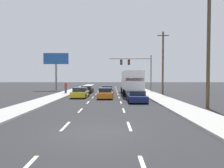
# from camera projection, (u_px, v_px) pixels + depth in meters

# --- Properties ---
(ground_plane) EXTENTS (140.00, 140.00, 0.00)m
(ground_plane) POSITION_uv_depth(u_px,v_px,m) (108.00, 92.00, 34.30)
(ground_plane) COLOR #2B2B2D
(sidewalk_right) EXTENTS (2.63, 80.00, 0.14)m
(sidewalk_right) POSITION_uv_depth(u_px,v_px,m) (152.00, 94.00, 29.27)
(sidewalk_right) COLOR #B2AFA8
(sidewalk_right) RESTS_ON ground_plane
(sidewalk_left) EXTENTS (2.63, 80.00, 0.14)m
(sidewalk_left) POSITION_uv_depth(u_px,v_px,m) (63.00, 94.00, 29.34)
(sidewalk_left) COLOR #B2AFA8
(sidewalk_left) RESTS_ON ground_plane
(lane_markings) EXTENTS (3.54, 52.00, 0.01)m
(lane_markings) POSITION_uv_depth(u_px,v_px,m) (108.00, 94.00, 30.55)
(lane_markings) COLOR silver
(lane_markings) RESTS_ON ground_plane
(car_black) EXTENTS (1.93, 4.31, 1.17)m
(car_black) POSITION_uv_depth(u_px,v_px,m) (88.00, 90.00, 32.71)
(car_black) COLOR black
(car_black) RESTS_ON ground_plane
(car_yellow) EXTENTS (1.98, 4.13, 1.30)m
(car_yellow) POSITION_uv_depth(u_px,v_px,m) (81.00, 93.00, 25.61)
(car_yellow) COLOR yellow
(car_yellow) RESTS_ON ground_plane
(car_blue) EXTENTS (1.98, 4.17, 1.20)m
(car_blue) POSITION_uv_depth(u_px,v_px,m) (108.00, 90.00, 32.45)
(car_blue) COLOR #1E389E
(car_blue) RESTS_ON ground_plane
(car_orange) EXTENTS (1.91, 4.46, 1.29)m
(car_orange) POSITION_uv_depth(u_px,v_px,m) (106.00, 93.00, 24.83)
(car_orange) COLOR orange
(car_orange) RESTS_ON ground_plane
(box_truck) EXTENTS (2.73, 8.97, 3.46)m
(box_truck) POSITION_uv_depth(u_px,v_px,m) (132.00, 81.00, 28.90)
(box_truck) COLOR white
(box_truck) RESTS_ON ground_plane
(car_navy) EXTENTS (1.99, 4.48, 1.20)m
(car_navy) POSITION_uv_depth(u_px,v_px,m) (137.00, 97.00, 21.13)
(car_navy) COLOR #141E4C
(car_navy) RESTS_ON ground_plane
(traffic_signal_mast) EXTENTS (7.87, 0.69, 6.72)m
(traffic_signal_mast) POSITION_uv_depth(u_px,v_px,m) (135.00, 65.00, 37.06)
(traffic_signal_mast) COLOR #595B56
(traffic_signal_mast) RESTS_ON ground_plane
(utility_pole_near) EXTENTS (1.80, 0.28, 9.70)m
(utility_pole_near) POSITION_uv_depth(u_px,v_px,m) (210.00, 48.00, 16.35)
(utility_pole_near) COLOR brown
(utility_pole_near) RESTS_ON ground_plane
(utility_pole_mid) EXTENTS (1.80, 0.28, 9.65)m
(utility_pole_mid) POSITION_uv_depth(u_px,v_px,m) (164.00, 62.00, 30.82)
(utility_pole_mid) COLOR brown
(utility_pole_mid) RESTS_ON ground_plane
(roadside_billboard) EXTENTS (5.07, 0.36, 7.51)m
(roadside_billboard) POSITION_uv_depth(u_px,v_px,m) (57.00, 63.00, 40.46)
(roadside_billboard) COLOR slate
(roadside_billboard) RESTS_ON ground_plane
(pedestrian_near_corner) EXTENTS (0.38, 0.38, 1.77)m
(pedestrian_near_corner) POSITION_uv_depth(u_px,v_px,m) (67.00, 87.00, 30.67)
(pedestrian_near_corner) COLOR #3F3F42
(pedestrian_near_corner) RESTS_ON sidewalk_left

